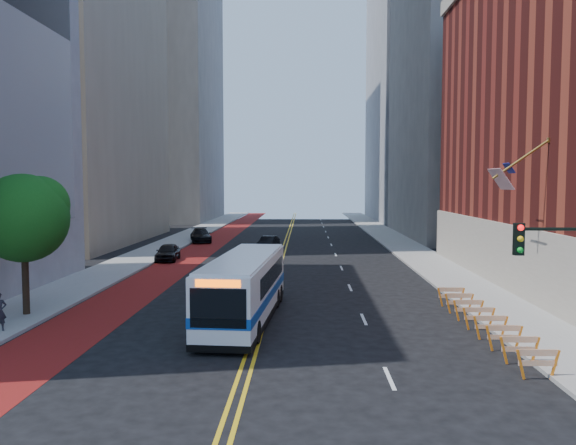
# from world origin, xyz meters

# --- Properties ---
(ground) EXTENTS (160.00, 160.00, 0.00)m
(ground) POSITION_xyz_m (0.00, 0.00, 0.00)
(ground) COLOR black
(ground) RESTS_ON ground
(sidewalk_left) EXTENTS (4.00, 140.00, 0.15)m
(sidewalk_left) POSITION_xyz_m (-12.00, 30.00, 0.07)
(sidewalk_left) COLOR gray
(sidewalk_left) RESTS_ON ground
(sidewalk_right) EXTENTS (4.00, 140.00, 0.15)m
(sidewalk_right) POSITION_xyz_m (12.00, 30.00, 0.07)
(sidewalk_right) COLOR gray
(sidewalk_right) RESTS_ON ground
(bus_lane_paint) EXTENTS (3.60, 140.00, 0.01)m
(bus_lane_paint) POSITION_xyz_m (-8.10, 30.00, 0.00)
(bus_lane_paint) COLOR maroon
(bus_lane_paint) RESTS_ON ground
(center_line_inner) EXTENTS (0.14, 140.00, 0.01)m
(center_line_inner) POSITION_xyz_m (-0.18, 30.00, 0.00)
(center_line_inner) COLOR gold
(center_line_inner) RESTS_ON ground
(center_line_outer) EXTENTS (0.14, 140.00, 0.01)m
(center_line_outer) POSITION_xyz_m (0.18, 30.00, 0.00)
(center_line_outer) COLOR gold
(center_line_outer) RESTS_ON ground
(lane_dashes) EXTENTS (0.14, 98.20, 0.01)m
(lane_dashes) POSITION_xyz_m (4.80, 38.00, 0.01)
(lane_dashes) COLOR silver
(lane_dashes) RESTS_ON ground
(midrise_right_near) EXTENTS (18.00, 26.00, 40.00)m
(midrise_right_near) POSITION_xyz_m (23.00, 48.00, 20.00)
(midrise_right_near) COLOR slate
(midrise_right_near) RESTS_ON ground
(midrise_right_far) EXTENTS (20.00, 28.00, 55.00)m
(midrise_right_far) POSITION_xyz_m (24.00, 78.00, 27.50)
(midrise_right_far) COLOR gray
(midrise_right_far) RESTS_ON ground
(midrise_left_far) EXTENTS (20.00, 26.00, 65.00)m
(midrise_left_far) POSITION_xyz_m (-24.00, 78.00, 32.50)
(midrise_left_far) COLOR slate
(midrise_left_far) RESTS_ON ground
(construction_barriers) EXTENTS (1.42, 10.91, 1.00)m
(construction_barriers) POSITION_xyz_m (9.60, 3.42, 0.68)
(construction_barriers) COLOR orange
(construction_barriers) RESTS_ON ground
(street_tree) EXTENTS (4.20, 4.20, 6.70)m
(street_tree) POSITION_xyz_m (-11.24, 6.04, 4.91)
(street_tree) COLOR black
(street_tree) RESTS_ON sidewalk_left
(traffic_signal) EXTENTS (2.21, 0.34, 5.07)m
(traffic_signal) POSITION_xyz_m (9.41, -3.51, 3.72)
(traffic_signal) COLOR black
(traffic_signal) RESTS_ON sidewalk_right
(transit_bus) EXTENTS (3.21, 11.21, 3.04)m
(transit_bus) POSITION_xyz_m (-0.74, 5.60, 1.59)
(transit_bus) COLOR silver
(transit_bus) RESTS_ON ground
(car_a) EXTENTS (1.97, 4.28, 1.42)m
(car_a) POSITION_xyz_m (-9.30, 25.64, 0.71)
(car_a) COLOR black
(car_a) RESTS_ON ground
(car_b) EXTENTS (2.12, 4.07, 1.28)m
(car_b) POSITION_xyz_m (-1.50, 33.78, 0.64)
(car_b) COLOR black
(car_b) RESTS_ON ground
(car_c) EXTENTS (3.30, 5.44, 1.47)m
(car_c) POSITION_xyz_m (-9.30, 40.37, 0.74)
(car_c) COLOR black
(car_c) RESTS_ON ground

